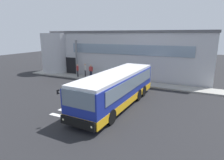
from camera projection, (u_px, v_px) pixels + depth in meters
name	position (u px, v px, depth m)	size (l,w,h in m)	color
ground_plane	(95.00, 92.00, 18.80)	(80.00, 90.00, 0.02)	#232326
bay_paint_stripes	(90.00, 110.00, 14.28)	(4.40, 3.96, 0.01)	silver
terminal_building	(129.00, 52.00, 28.56)	(23.35, 13.80, 6.07)	#B7B7BC
boarding_curb	(114.00, 81.00, 22.99)	(25.55, 2.00, 0.15)	#9E9B93
entry_support_column	(77.00, 58.00, 25.40)	(0.28, 0.28, 4.72)	slate
bus_main_foreground	(117.00, 89.00, 15.01)	(3.49, 10.36, 2.70)	navy
passenger_near_column	(78.00, 70.00, 24.54)	(0.46, 0.43, 1.68)	#2D2D33
passenger_by_doorway	(85.00, 69.00, 24.88)	(0.41, 0.49, 1.68)	#2D2D33
passenger_at_curb_edge	(91.00, 70.00, 24.16)	(0.59, 0.39, 1.68)	#1E2338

